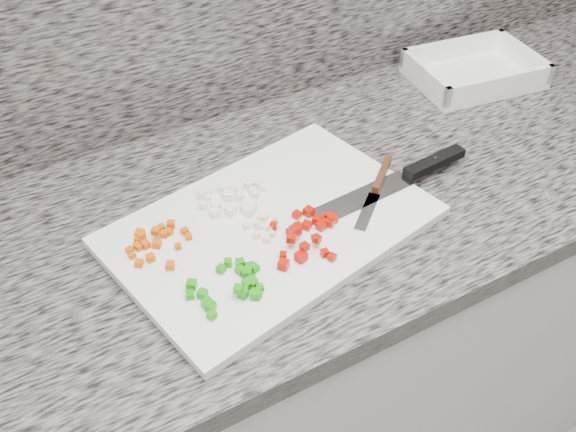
# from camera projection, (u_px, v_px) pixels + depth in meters

# --- Properties ---
(cabinet) EXTENTS (3.92, 0.62, 0.86)m
(cabinet) POSITION_uv_depth(u_px,v_px,m) (302.00, 354.00, 1.42)
(cabinet) COLOR beige
(cabinet) RESTS_ON ground
(countertop) EXTENTS (3.96, 0.64, 0.04)m
(countertop) POSITION_uv_depth(u_px,v_px,m) (306.00, 200.00, 1.13)
(countertop) COLOR #666059
(countertop) RESTS_ON cabinet
(cutting_board) EXTENTS (0.55, 0.42, 0.02)m
(cutting_board) POSITION_uv_depth(u_px,v_px,m) (271.00, 226.00, 1.03)
(cutting_board) COLOR white
(cutting_board) RESTS_ON countertop
(carrot_pile) EXTENTS (0.10, 0.11, 0.02)m
(carrot_pile) POSITION_uv_depth(u_px,v_px,m) (154.00, 242.00, 0.98)
(carrot_pile) COLOR #D15104
(carrot_pile) RESTS_ON cutting_board
(onion_pile) EXTENTS (0.12, 0.10, 0.02)m
(onion_pile) POSITION_uv_depth(u_px,v_px,m) (233.00, 198.00, 1.06)
(onion_pile) COLOR white
(onion_pile) RESTS_ON cutting_board
(green_pepper_pile) EXTENTS (0.12, 0.09, 0.02)m
(green_pepper_pile) POSITION_uv_depth(u_px,v_px,m) (234.00, 284.00, 0.92)
(green_pepper_pile) COLOR #1B8F0D
(green_pepper_pile) RESTS_ON cutting_board
(red_pepper_pile) EXTENTS (0.14, 0.12, 0.03)m
(red_pepper_pile) POSITION_uv_depth(u_px,v_px,m) (307.00, 233.00, 0.99)
(red_pepper_pile) COLOR #B10E02
(red_pepper_pile) RESTS_ON cutting_board
(garlic_pile) EXTENTS (0.06, 0.06, 0.01)m
(garlic_pile) POSITION_uv_depth(u_px,v_px,m) (262.00, 228.00, 1.01)
(garlic_pile) COLOR beige
(garlic_pile) RESTS_ON cutting_board
(chef_knife) EXTENTS (0.33, 0.06, 0.02)m
(chef_knife) POSITION_uv_depth(u_px,v_px,m) (411.00, 174.00, 1.11)
(chef_knife) COLOR silver
(chef_knife) RESTS_ON cutting_board
(paring_knife) EXTENTS (0.16, 0.14, 0.02)m
(paring_knife) POSITION_uv_depth(u_px,v_px,m) (378.00, 184.00, 1.09)
(paring_knife) COLOR silver
(paring_knife) RESTS_ON cutting_board
(tray) EXTENTS (0.29, 0.22, 0.05)m
(tray) POSITION_uv_depth(u_px,v_px,m) (474.00, 72.00, 1.39)
(tray) COLOR white
(tray) RESTS_ON countertop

